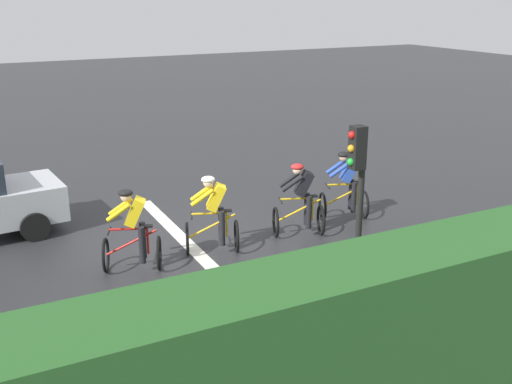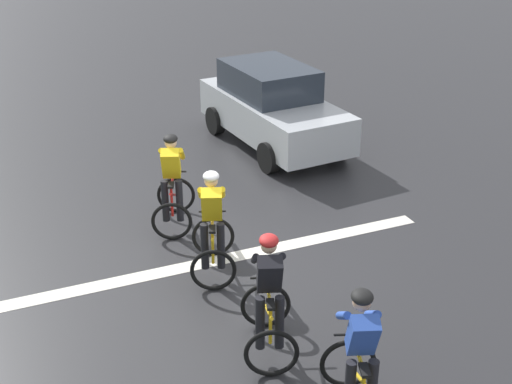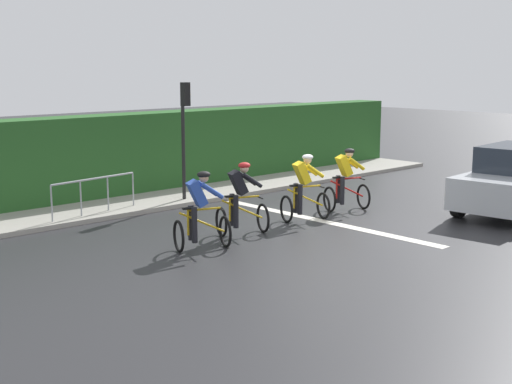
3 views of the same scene
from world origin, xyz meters
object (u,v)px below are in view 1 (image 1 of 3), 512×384
Objects in this scene: cyclist_fourth at (133,232)px; pedestrian_railing_kerbside at (486,255)px; cyclist_second at (301,201)px; traffic_light_near_crossing at (357,199)px; cyclist_lead at (346,187)px; cyclist_mid at (213,216)px.

cyclist_fourth is 6.49m from pedestrian_railing_kerbside.
pedestrian_railing_kerbside is at bearing 21.32° from cyclist_second.
traffic_light_near_crossing is at bearing 33.09° from cyclist_fourth.
cyclist_lead is at bearing -179.86° from pedestrian_railing_kerbside.
cyclist_mid is 1.00× the size of cyclist_fourth.
cyclist_lead is 1.00× the size of cyclist_second.
cyclist_fourth is 0.65× the size of pedestrian_railing_kerbside.
traffic_light_near_crossing reaches higher than cyclist_second.
cyclist_lead is at bearing 95.39° from cyclist_fourth.
cyclist_fourth is (0.09, -3.79, 0.00)m from cyclist_second.
cyclist_mid is (0.40, -3.57, 0.00)m from cyclist_lead.
cyclist_fourth is (0.10, -1.71, 0.00)m from cyclist_mid.
traffic_light_near_crossing is at bearing -90.44° from pedestrian_railing_kerbside.
traffic_light_near_crossing reaches higher than cyclist_lead.
cyclist_mid reaches higher than pedestrian_railing_kerbside.
cyclist_lead reaches higher than pedestrian_railing_kerbside.
cyclist_lead is at bearing 96.43° from cyclist_mid.
cyclist_fourth is (0.50, -5.28, 0.00)m from cyclist_lead.
traffic_light_near_crossing reaches higher than cyclist_mid.
cyclist_mid is 1.71m from cyclist_fourth.
cyclist_second is 4.13m from pedestrian_railing_kerbside.
cyclist_mid is at bearing -90.19° from cyclist_second.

